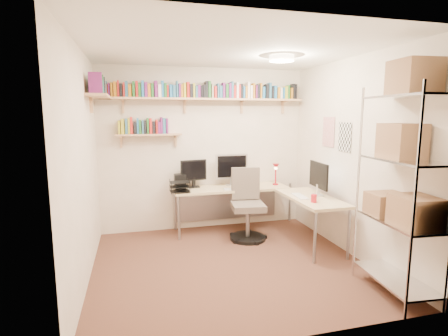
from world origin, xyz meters
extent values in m
plane|color=#4F2D22|center=(0.00, 0.00, 0.00)|extent=(3.20, 3.20, 0.00)
cube|color=beige|center=(0.00, 1.50, 1.25)|extent=(3.20, 0.04, 2.50)
cube|color=beige|center=(-1.60, 0.00, 1.25)|extent=(0.04, 3.00, 2.50)
cube|color=beige|center=(1.60, 0.00, 1.25)|extent=(0.04, 3.00, 2.50)
cube|color=beige|center=(0.00, -1.50, 1.25)|extent=(3.20, 0.04, 2.50)
cube|color=white|center=(0.00, 0.00, 2.50)|extent=(3.20, 3.00, 0.04)
cube|color=white|center=(1.59, 0.55, 1.55)|extent=(0.01, 0.30, 0.42)
cube|color=white|center=(1.59, 0.15, 1.50)|extent=(0.01, 0.28, 0.38)
cylinder|color=#FFEAC6|center=(0.70, 0.20, 2.46)|extent=(0.30, 0.30, 0.06)
cube|color=tan|center=(0.00, 1.38, 2.02)|extent=(3.05, 0.25, 0.03)
cube|color=tan|center=(-1.48, 0.95, 2.02)|extent=(0.25, 1.00, 0.03)
cube|color=tan|center=(-0.85, 1.40, 1.50)|extent=(0.95, 0.20, 0.02)
cube|color=tan|center=(-1.20, 1.44, 1.95)|extent=(0.03, 0.20, 0.20)
cube|color=tan|center=(-0.30, 1.44, 1.95)|extent=(0.03, 0.20, 0.20)
cube|color=tan|center=(0.60, 1.44, 1.95)|extent=(0.03, 0.20, 0.20)
cube|color=tan|center=(1.30, 1.44, 1.95)|extent=(0.03, 0.20, 0.20)
cube|color=gold|center=(-1.47, 1.38, 2.14)|extent=(0.03, 0.13, 0.22)
cube|color=red|center=(-1.42, 1.38, 2.12)|extent=(0.04, 0.12, 0.17)
cube|color=#691C62|center=(-1.38, 1.38, 2.13)|extent=(0.02, 0.12, 0.19)
cube|color=#BD7216|center=(-1.34, 1.38, 2.13)|extent=(0.02, 0.14, 0.19)
cube|color=#BD7216|center=(-1.30, 1.38, 2.14)|extent=(0.04, 0.12, 0.21)
cube|color=red|center=(-1.25, 1.38, 2.15)|extent=(0.02, 0.13, 0.23)
cube|color=black|center=(-1.22, 1.38, 2.13)|extent=(0.04, 0.12, 0.19)
cube|color=red|center=(-1.18, 1.38, 2.14)|extent=(0.02, 0.14, 0.20)
cube|color=#2B6283|center=(-1.14, 1.38, 2.14)|extent=(0.04, 0.13, 0.22)
cube|color=#BD7216|center=(-1.10, 1.38, 2.12)|extent=(0.04, 0.12, 0.18)
cube|color=#216526|center=(-1.04, 1.38, 2.14)|extent=(0.03, 0.14, 0.22)
cube|color=red|center=(-1.00, 1.38, 2.15)|extent=(0.03, 0.13, 0.23)
cube|color=#216526|center=(-0.96, 1.38, 2.13)|extent=(0.04, 0.12, 0.20)
cube|color=#216EAE|center=(-0.92, 1.38, 2.15)|extent=(0.03, 0.14, 0.23)
cube|color=#691C62|center=(-0.87, 1.38, 2.14)|extent=(0.04, 0.14, 0.21)
cube|color=#BD7216|center=(-0.83, 1.38, 2.13)|extent=(0.04, 0.14, 0.19)
cube|color=#216526|center=(-0.78, 1.38, 2.13)|extent=(0.04, 0.12, 0.19)
cube|color=#691C62|center=(-0.73, 1.38, 2.15)|extent=(0.04, 0.14, 0.23)
cube|color=white|center=(-0.68, 1.38, 2.13)|extent=(0.04, 0.12, 0.18)
cube|color=#216EAE|center=(-0.64, 1.38, 2.15)|extent=(0.04, 0.11, 0.24)
cube|color=#216526|center=(-0.60, 1.38, 2.14)|extent=(0.03, 0.14, 0.20)
cube|color=red|center=(-0.57, 1.38, 2.12)|extent=(0.02, 0.12, 0.18)
cube|color=#216EAE|center=(-0.52, 1.38, 2.13)|extent=(0.04, 0.11, 0.19)
cube|color=#2B6283|center=(-0.47, 1.38, 2.12)|extent=(0.04, 0.14, 0.18)
cube|color=#2B6283|center=(-0.43, 1.38, 2.16)|extent=(0.02, 0.13, 0.24)
cube|color=#691C62|center=(-0.39, 1.38, 2.14)|extent=(0.03, 0.14, 0.20)
cube|color=#BD7216|center=(-0.36, 1.38, 2.13)|extent=(0.02, 0.15, 0.19)
cube|color=gold|center=(-0.32, 1.38, 2.14)|extent=(0.04, 0.11, 0.22)
cube|color=red|center=(-0.27, 1.38, 2.15)|extent=(0.04, 0.12, 0.23)
cube|color=black|center=(-0.22, 1.38, 2.14)|extent=(0.04, 0.15, 0.20)
cube|color=gold|center=(-0.18, 1.38, 2.14)|extent=(0.03, 0.13, 0.21)
cube|color=#2B6283|center=(-0.14, 1.38, 2.12)|extent=(0.03, 0.12, 0.18)
cube|color=#691C62|center=(-0.11, 1.38, 2.13)|extent=(0.04, 0.12, 0.19)
cube|color=black|center=(-0.07, 1.38, 2.12)|extent=(0.02, 0.13, 0.18)
cube|color=black|center=(-0.03, 1.38, 2.13)|extent=(0.03, 0.13, 0.19)
cube|color=black|center=(0.01, 1.38, 2.16)|extent=(0.04, 0.12, 0.25)
cube|color=#216526|center=(0.05, 1.38, 2.16)|extent=(0.04, 0.11, 0.25)
cube|color=gray|center=(0.10, 1.38, 2.14)|extent=(0.03, 0.15, 0.21)
cube|color=red|center=(0.14, 1.38, 2.12)|extent=(0.04, 0.14, 0.17)
cube|color=#2B6283|center=(0.18, 1.38, 2.14)|extent=(0.02, 0.14, 0.22)
cube|color=#2B6283|center=(0.23, 1.38, 2.13)|extent=(0.04, 0.13, 0.18)
cube|color=#691C62|center=(0.27, 1.38, 2.15)|extent=(0.03, 0.13, 0.23)
cube|color=#216526|center=(0.32, 1.38, 2.14)|extent=(0.04, 0.13, 0.21)
cube|color=#691C62|center=(0.37, 1.38, 2.15)|extent=(0.03, 0.14, 0.23)
cube|color=#2B6283|center=(0.40, 1.38, 2.16)|extent=(0.03, 0.14, 0.25)
cube|color=red|center=(0.44, 1.38, 2.13)|extent=(0.03, 0.11, 0.19)
cube|color=white|center=(0.48, 1.38, 2.16)|extent=(0.03, 0.15, 0.24)
cube|color=red|center=(0.51, 1.38, 2.14)|extent=(0.03, 0.14, 0.21)
cube|color=black|center=(0.55, 1.38, 2.14)|extent=(0.04, 0.11, 0.22)
cube|color=#216EAE|center=(0.59, 1.38, 2.13)|extent=(0.03, 0.14, 0.18)
cube|color=#BD7216|center=(0.62, 1.38, 2.13)|extent=(0.03, 0.15, 0.19)
cube|color=white|center=(0.66, 1.38, 2.16)|extent=(0.03, 0.14, 0.25)
cube|color=white|center=(0.70, 1.38, 2.13)|extent=(0.03, 0.15, 0.20)
cube|color=#BD7216|center=(0.75, 1.38, 2.15)|extent=(0.03, 0.14, 0.23)
cube|color=#691C62|center=(0.79, 1.38, 2.14)|extent=(0.02, 0.14, 0.20)
cube|color=black|center=(0.82, 1.38, 2.14)|extent=(0.04, 0.13, 0.22)
cube|color=#BD7216|center=(0.86, 1.38, 2.15)|extent=(0.02, 0.13, 0.24)
cube|color=#216EAE|center=(0.91, 1.38, 2.13)|extent=(0.04, 0.11, 0.18)
cube|color=black|center=(0.96, 1.38, 2.15)|extent=(0.04, 0.14, 0.22)
cube|color=#2B6283|center=(1.01, 1.38, 2.16)|extent=(0.04, 0.13, 0.24)
cube|color=black|center=(1.06, 1.38, 2.13)|extent=(0.03, 0.14, 0.18)
cube|color=#216EAE|center=(1.10, 1.38, 2.14)|extent=(0.04, 0.13, 0.20)
cube|color=#BD7216|center=(1.16, 1.38, 2.12)|extent=(0.04, 0.15, 0.18)
cube|color=white|center=(1.20, 1.38, 2.12)|extent=(0.03, 0.12, 0.17)
cube|color=#216EAE|center=(1.24, 1.38, 2.12)|extent=(0.02, 0.15, 0.18)
cube|color=gold|center=(1.28, 1.38, 2.13)|extent=(0.04, 0.13, 0.20)
cube|color=#216526|center=(1.33, 1.38, 2.14)|extent=(0.03, 0.11, 0.21)
cube|color=#BD7216|center=(1.38, 1.38, 2.12)|extent=(0.03, 0.15, 0.17)
cube|color=black|center=(1.41, 1.38, 2.15)|extent=(0.04, 0.11, 0.24)
cube|color=black|center=(1.46, 1.38, 2.15)|extent=(0.03, 0.11, 0.23)
cube|color=#691C62|center=(-1.48, 0.52, 2.15)|extent=(0.15, 0.03, 0.24)
cube|color=gold|center=(-1.48, 0.55, 2.16)|extent=(0.12, 0.04, 0.24)
cube|color=red|center=(-1.48, 0.60, 2.12)|extent=(0.13, 0.03, 0.18)
cube|color=red|center=(-1.48, 0.64, 2.15)|extent=(0.12, 0.04, 0.23)
cube|color=gray|center=(-1.48, 0.67, 2.13)|extent=(0.12, 0.02, 0.20)
cube|color=#216526|center=(-1.48, 0.72, 2.15)|extent=(0.13, 0.03, 0.22)
cube|color=#2B6283|center=(-1.48, 0.75, 2.14)|extent=(0.12, 0.03, 0.20)
cube|color=#216EAE|center=(-1.48, 0.80, 2.12)|extent=(0.13, 0.04, 0.17)
cube|color=#216526|center=(-1.48, 0.86, 2.16)|extent=(0.13, 0.04, 0.25)
cube|color=#216526|center=(-1.48, 0.91, 2.13)|extent=(0.11, 0.04, 0.19)
cube|color=#216EAE|center=(-1.48, 0.95, 2.15)|extent=(0.12, 0.03, 0.24)
cube|color=black|center=(-1.48, 0.99, 2.15)|extent=(0.15, 0.03, 0.23)
cube|color=#216EAE|center=(-1.48, 1.03, 2.14)|extent=(0.13, 0.03, 0.21)
cube|color=gray|center=(-1.48, 1.07, 2.15)|extent=(0.15, 0.04, 0.23)
cube|color=black|center=(-1.48, 1.12, 2.12)|extent=(0.15, 0.04, 0.17)
cube|color=#216EAE|center=(-1.48, 1.17, 2.12)|extent=(0.12, 0.03, 0.18)
cube|color=#2B6283|center=(-1.48, 1.21, 2.15)|extent=(0.11, 0.03, 0.23)
cube|color=gold|center=(-1.48, 1.25, 2.14)|extent=(0.12, 0.03, 0.21)
cube|color=#2B6283|center=(-1.48, 1.28, 2.16)|extent=(0.12, 0.04, 0.25)
cube|color=#2B6283|center=(-1.48, 1.33, 2.13)|extent=(0.14, 0.04, 0.18)
cube|color=#2B6283|center=(-1.48, 1.38, 2.14)|extent=(0.14, 0.04, 0.22)
cube|color=gold|center=(-1.27, 1.40, 1.61)|extent=(0.03, 0.14, 0.19)
cube|color=gold|center=(-1.22, 1.40, 1.62)|extent=(0.04, 0.14, 0.22)
cube|color=#2B6283|center=(-1.16, 1.40, 1.62)|extent=(0.03, 0.12, 0.22)
cube|color=gold|center=(-1.13, 1.40, 1.63)|extent=(0.03, 0.12, 0.23)
cube|color=red|center=(-1.10, 1.40, 1.64)|extent=(0.03, 0.12, 0.25)
cube|color=black|center=(-1.04, 1.40, 1.60)|extent=(0.04, 0.11, 0.18)
cube|color=#216EAE|center=(-1.01, 1.40, 1.63)|extent=(0.03, 0.12, 0.23)
cube|color=#216526|center=(-0.97, 1.40, 1.61)|extent=(0.03, 0.13, 0.20)
cube|color=#2B6283|center=(-0.94, 1.40, 1.61)|extent=(0.02, 0.13, 0.20)
cube|color=black|center=(-0.90, 1.40, 1.61)|extent=(0.03, 0.13, 0.19)
cube|color=#216526|center=(-0.86, 1.40, 1.63)|extent=(0.03, 0.14, 0.23)
cube|color=red|center=(-0.82, 1.40, 1.63)|extent=(0.03, 0.13, 0.23)
cube|color=black|center=(-0.78, 1.40, 1.60)|extent=(0.04, 0.11, 0.18)
cube|color=red|center=(-0.74, 1.40, 1.62)|extent=(0.02, 0.14, 0.21)
cube|color=#691C62|center=(-0.70, 1.40, 1.60)|extent=(0.04, 0.15, 0.18)
cube|color=#691C62|center=(-0.67, 1.40, 1.63)|extent=(0.03, 0.15, 0.24)
cube|color=#2B6283|center=(-0.63, 1.40, 1.63)|extent=(0.04, 0.14, 0.23)
cube|color=#691C62|center=(-0.58, 1.40, 1.62)|extent=(0.03, 0.13, 0.22)
cube|color=beige|center=(0.35, 1.22, 0.67)|extent=(1.76, 0.56, 0.04)
cube|color=beige|center=(1.23, 0.32, 0.67)|extent=(0.56, 1.20, 0.04)
cylinder|color=gray|center=(-0.48, 0.99, 0.32)|extent=(0.04, 0.04, 0.65)
cylinder|color=gray|center=(-0.48, 1.45, 0.32)|extent=(0.04, 0.04, 0.65)
cylinder|color=gray|center=(1.46, 1.45, 0.32)|extent=(0.04, 0.04, 0.65)
cylinder|color=gray|center=(1.00, -0.23, 0.32)|extent=(0.04, 0.04, 0.65)
cylinder|color=gray|center=(1.46, -0.23, 0.32)|extent=(0.04, 0.04, 0.65)
cube|color=gray|center=(0.35, 1.46, 0.37)|extent=(1.67, 0.02, 0.51)
cube|color=silver|center=(0.40, 1.33, 0.99)|extent=(0.51, 0.03, 0.39)
cube|color=black|center=(0.40, 1.31, 0.99)|extent=(0.46, 0.00, 0.34)
cube|color=black|center=(-0.21, 1.33, 0.95)|extent=(0.41, 0.03, 0.31)
cube|color=black|center=(1.36, 0.37, 0.97)|extent=(0.03, 0.54, 0.35)
cube|color=silver|center=(1.34, 0.37, 0.97)|extent=(0.00, 0.48, 0.30)
cube|color=white|center=(0.40, 1.05, 0.69)|extent=(0.39, 0.12, 0.01)
cube|color=white|center=(1.09, 0.37, 0.69)|extent=(0.12, 0.37, 0.01)
cylinder|color=#A30E1C|center=(1.09, 1.22, 0.69)|extent=(0.09, 0.09, 0.02)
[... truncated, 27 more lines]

